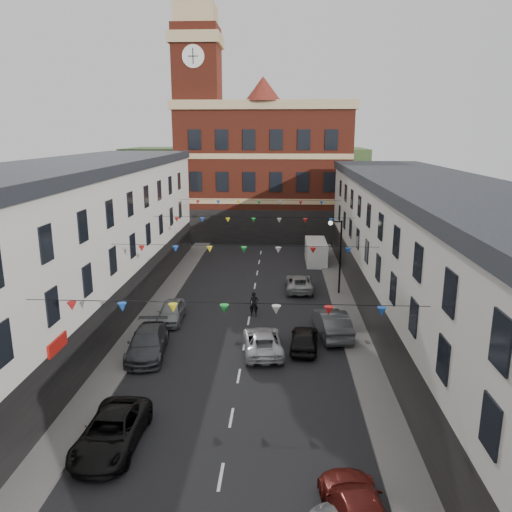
% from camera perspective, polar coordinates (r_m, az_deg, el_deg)
% --- Properties ---
extents(ground, '(160.00, 160.00, 0.00)m').
position_cam_1_polar(ground, '(27.23, -1.98, -13.55)').
color(ground, black).
rests_on(ground, ground).
extents(pavement_left, '(1.80, 64.00, 0.15)m').
position_cam_1_polar(pavement_left, '(30.28, -15.01, -10.92)').
color(pavement_left, '#605E5B').
rests_on(pavement_left, ground).
extents(pavement_right, '(1.80, 64.00, 0.15)m').
position_cam_1_polar(pavement_right, '(29.29, 12.24, -11.64)').
color(pavement_right, '#605E5B').
rests_on(pavement_right, ground).
extents(terrace_left, '(8.40, 56.00, 10.70)m').
position_cam_1_polar(terrace_left, '(29.57, -25.29, -1.55)').
color(terrace_left, silver).
rests_on(terrace_left, ground).
extents(terrace_right, '(8.40, 56.00, 9.70)m').
position_cam_1_polar(terrace_right, '(27.94, 23.01, -3.23)').
color(terrace_right, '#B7B5AB').
rests_on(terrace_right, ground).
extents(civic_building, '(20.60, 13.30, 18.50)m').
position_cam_1_polar(civic_building, '(62.21, 0.96, 9.86)').
color(civic_building, maroon).
rests_on(civic_building, ground).
extents(clock_tower, '(5.60, 5.60, 30.00)m').
position_cam_1_polar(clock_tower, '(59.89, -6.60, 16.12)').
color(clock_tower, maroon).
rests_on(clock_tower, ground).
extents(distant_hill, '(40.00, 14.00, 10.00)m').
position_cam_1_polar(distant_hill, '(86.61, -1.16, 8.93)').
color(distant_hill, '#304F24').
rests_on(distant_hill, ground).
extents(street_lamp, '(1.10, 0.36, 6.00)m').
position_cam_1_polar(street_lamp, '(39.28, 9.30, 1.02)').
color(street_lamp, black).
rests_on(street_lamp, ground).
extents(car_left_c, '(2.36, 4.98, 1.38)m').
position_cam_1_polar(car_left_c, '(22.38, -16.18, -18.72)').
color(car_left_c, black).
rests_on(car_left_c, ground).
extents(car_left_d, '(2.59, 5.30, 1.49)m').
position_cam_1_polar(car_left_d, '(29.93, -12.30, -9.66)').
color(car_left_d, '#3F4147').
rests_on(car_left_d, ground).
extents(car_left_e, '(1.75, 4.08, 1.37)m').
position_cam_1_polar(car_left_e, '(34.68, -9.67, -6.29)').
color(car_left_e, gray).
rests_on(car_left_e, ground).
extents(car_right_c, '(2.55, 4.94, 1.37)m').
position_cam_1_polar(car_right_c, '(18.37, 11.58, -26.68)').
color(car_right_c, '#601713').
rests_on(car_right_c, ground).
extents(car_right_d, '(1.89, 4.06, 1.35)m').
position_cam_1_polar(car_right_d, '(30.14, 5.53, -9.36)').
color(car_right_d, black).
rests_on(car_right_d, ground).
extents(car_right_e, '(2.36, 5.17, 1.65)m').
position_cam_1_polar(car_right_e, '(32.24, 8.66, -7.58)').
color(car_right_e, '#46494D').
rests_on(car_right_e, ground).
extents(car_right_f, '(2.19, 4.64, 1.28)m').
position_cam_1_polar(car_right_f, '(40.88, 4.95, -3.07)').
color(car_right_f, '#9B9E9F').
rests_on(car_right_f, ground).
extents(moving_car, '(2.71, 4.96, 1.32)m').
position_cam_1_polar(moving_car, '(29.64, 0.76, -9.74)').
color(moving_car, silver).
rests_on(moving_car, ground).
extents(white_van, '(1.95, 5.07, 2.24)m').
position_cam_1_polar(white_van, '(49.50, 6.85, 0.47)').
color(white_van, white).
rests_on(white_van, ground).
extents(pedestrian, '(0.69, 0.49, 1.76)m').
position_cam_1_polar(pedestrian, '(35.03, -0.23, -5.54)').
color(pedestrian, black).
rests_on(pedestrian, ground).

